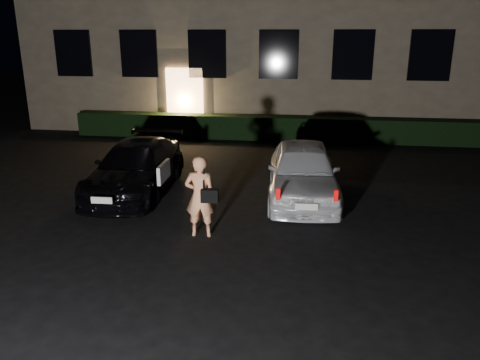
# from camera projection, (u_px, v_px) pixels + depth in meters

# --- Properties ---
(ground) EXTENTS (80.00, 80.00, 0.00)m
(ground) POSITION_uv_depth(u_px,v_px,m) (229.00, 284.00, 7.28)
(ground) COLOR black
(ground) RESTS_ON ground
(hedge) EXTENTS (15.00, 0.70, 0.85)m
(hedge) POSITION_uv_depth(u_px,v_px,m) (276.00, 128.00, 17.07)
(hedge) COLOR black
(hedge) RESTS_ON ground
(sedan) EXTENTS (1.89, 4.28, 1.20)m
(sedan) POSITION_uv_depth(u_px,v_px,m) (136.00, 167.00, 11.39)
(sedan) COLOR black
(sedan) RESTS_ON ground
(hatch) EXTENTS (1.79, 4.00, 1.34)m
(hatch) POSITION_uv_depth(u_px,v_px,m) (303.00, 171.00, 10.86)
(hatch) COLOR white
(hatch) RESTS_ON ground
(man) EXTENTS (0.67, 0.41, 1.58)m
(man) POSITION_uv_depth(u_px,v_px,m) (200.00, 196.00, 8.79)
(man) COLOR #F8A16F
(man) RESTS_ON ground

